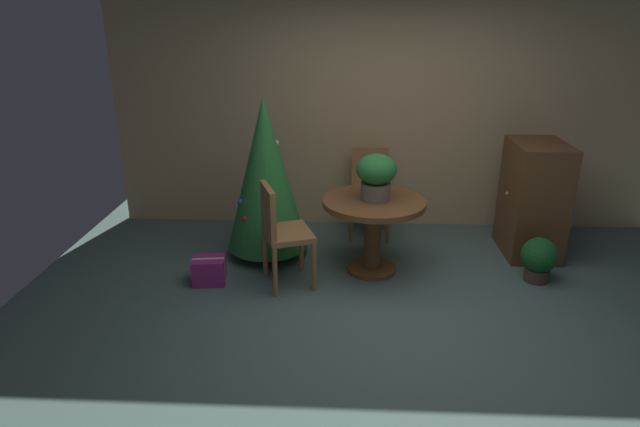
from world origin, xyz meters
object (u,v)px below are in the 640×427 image
at_px(gift_box_purple, 209,270).
at_px(potted_plant, 539,258).
at_px(wooden_chair_far, 370,187).
at_px(wooden_cabinet, 533,199).
at_px(wooden_chair_left, 280,228).
at_px(holiday_tree, 266,175).
at_px(flower_vase, 376,174).
at_px(round_dining_table, 373,218).

distance_m(gift_box_purple, potted_plant, 3.00).
relative_size(wooden_chair_far, wooden_cabinet, 0.84).
distance_m(wooden_chair_left, holiday_tree, 0.71).
xyz_separation_m(flower_vase, potted_plant, (1.49, -0.14, -0.73)).
bearing_deg(wooden_chair_left, holiday_tree, 108.73).
xyz_separation_m(flower_vase, gift_box_purple, (-1.50, -0.32, -0.83)).
relative_size(wooden_cabinet, potted_plant, 2.74).
height_order(round_dining_table, wooden_cabinet, wooden_cabinet).
bearing_deg(holiday_tree, wooden_cabinet, 4.30).
bearing_deg(holiday_tree, wooden_chair_far, 31.42).
distance_m(wooden_chair_far, holiday_tree, 1.25).
bearing_deg(gift_box_purple, flower_vase, 12.20).
xyz_separation_m(wooden_chair_left, wooden_chair_far, (0.83, 1.24, -0.01)).
bearing_deg(flower_vase, wooden_chair_left, -159.71).
relative_size(holiday_tree, wooden_cabinet, 1.40).
xyz_separation_m(flower_vase, wooden_chair_left, (-0.84, -0.31, -0.41)).
height_order(flower_vase, wooden_chair_far, flower_vase).
distance_m(gift_box_purple, wooden_cabinet, 3.23).
xyz_separation_m(round_dining_table, wooden_cabinet, (1.60, 0.50, 0.04)).
bearing_deg(potted_plant, round_dining_table, 175.09).
bearing_deg(wooden_cabinet, holiday_tree, -175.70).
height_order(wooden_chair_far, holiday_tree, holiday_tree).
distance_m(flower_vase, wooden_cabinet, 1.71).
xyz_separation_m(holiday_tree, gift_box_purple, (-0.45, -0.62, -0.73)).
bearing_deg(wooden_chair_far, wooden_cabinet, -15.11).
relative_size(wooden_chair_far, gift_box_purple, 3.04).
distance_m(round_dining_table, gift_box_purple, 1.58).
xyz_separation_m(round_dining_table, holiday_tree, (-1.03, 0.30, 0.32)).
bearing_deg(wooden_chair_far, gift_box_purple, -139.94).
bearing_deg(wooden_chair_left, gift_box_purple, -178.79).
bearing_deg(gift_box_purple, wooden_chair_far, 40.06).
height_order(wooden_chair_left, wooden_chair_far, wooden_chair_far).
bearing_deg(holiday_tree, potted_plant, -9.69).
height_order(round_dining_table, wooden_chair_left, wooden_chair_left).
height_order(flower_vase, potted_plant, flower_vase).
relative_size(holiday_tree, potted_plant, 3.83).
bearing_deg(wooden_cabinet, potted_plant, -98.91).
distance_m(holiday_tree, wooden_cabinet, 2.66).
height_order(round_dining_table, potted_plant, round_dining_table).
distance_m(round_dining_table, flower_vase, 0.42).
xyz_separation_m(flower_vase, wooden_cabinet, (1.59, 0.49, -0.38)).
bearing_deg(wooden_cabinet, gift_box_purple, -165.18).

